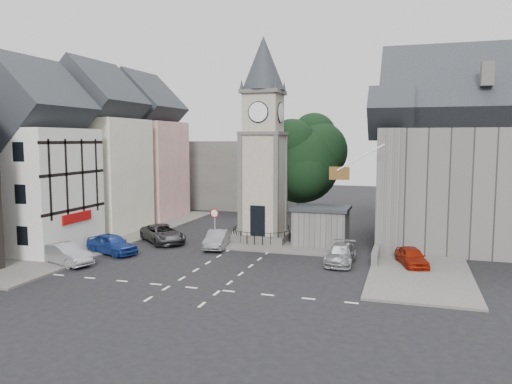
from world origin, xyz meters
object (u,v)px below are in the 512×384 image
(clock_tower, at_px, (263,141))
(pedestrian, at_px, (397,241))
(stone_shelter, at_px, (321,226))
(car_west_blue, at_px, (112,244))
(car_east_red, at_px, (412,257))

(clock_tower, bearing_deg, pedestrian, -7.24)
(stone_shelter, distance_m, car_west_blue, 15.65)
(stone_shelter, bearing_deg, clock_tower, 174.16)
(pedestrian, bearing_deg, clock_tower, -43.88)
(clock_tower, relative_size, car_west_blue, 3.78)
(pedestrian, bearing_deg, car_east_red, 68.41)
(clock_tower, distance_m, car_west_blue, 13.98)
(stone_shelter, distance_m, car_east_red, 8.12)
(car_west_blue, relative_size, pedestrian, 2.37)
(car_west_blue, distance_m, car_east_red, 20.79)
(car_east_red, bearing_deg, stone_shelter, 129.95)
(clock_tower, xyz_separation_m, pedestrian, (10.52, -1.34, -7.21))
(car_west_blue, xyz_separation_m, car_east_red, (20.62, 2.59, -0.10))
(pedestrian, bearing_deg, stone_shelter, -45.04)
(clock_tower, distance_m, stone_shelter, 8.15)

